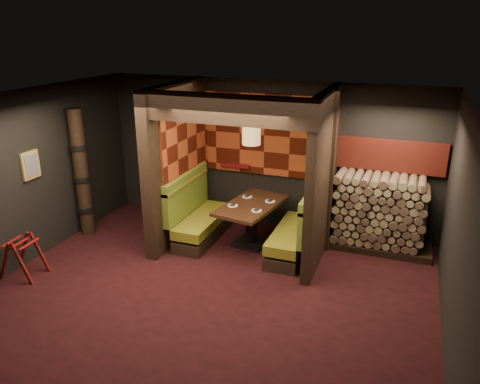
% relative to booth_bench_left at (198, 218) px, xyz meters
% --- Properties ---
extents(floor, '(6.50, 5.50, 0.02)m').
position_rel_booth_bench_left_xyz_m(floor, '(0.96, -1.65, -0.41)').
color(floor, black).
rests_on(floor, ground).
extents(ceiling, '(6.50, 5.50, 0.02)m').
position_rel_booth_bench_left_xyz_m(ceiling, '(0.96, -1.65, 2.46)').
color(ceiling, black).
rests_on(ceiling, ground).
extents(wall_back, '(6.50, 0.02, 2.85)m').
position_rel_booth_bench_left_xyz_m(wall_back, '(0.96, 1.11, 1.02)').
color(wall_back, black).
rests_on(wall_back, ground).
extents(wall_front, '(6.50, 0.02, 2.85)m').
position_rel_booth_bench_left_xyz_m(wall_front, '(0.96, -4.41, 1.02)').
color(wall_front, black).
rests_on(wall_front, ground).
extents(wall_left, '(0.02, 5.50, 2.85)m').
position_rel_booth_bench_left_xyz_m(wall_left, '(-2.30, -1.65, 1.02)').
color(wall_left, black).
rests_on(wall_left, ground).
extents(wall_right, '(0.02, 5.50, 2.85)m').
position_rel_booth_bench_left_xyz_m(wall_right, '(4.22, -1.65, 1.02)').
color(wall_right, black).
rests_on(wall_right, ground).
extents(partition_left, '(0.20, 2.20, 2.85)m').
position_rel_booth_bench_left_xyz_m(partition_left, '(-0.39, -0.00, 1.02)').
color(partition_left, black).
rests_on(partition_left, floor).
extents(partition_right, '(0.15, 2.10, 2.85)m').
position_rel_booth_bench_left_xyz_m(partition_right, '(2.26, 0.05, 1.02)').
color(partition_right, black).
rests_on(partition_right, floor).
extents(header_beam, '(2.85, 0.18, 0.44)m').
position_rel_booth_bench_left_xyz_m(header_beam, '(0.94, -0.95, 2.23)').
color(header_beam, black).
rests_on(header_beam, partition_left).
extents(tapa_back_panel, '(2.40, 0.06, 1.55)m').
position_rel_booth_bench_left_xyz_m(tapa_back_panel, '(0.94, 1.06, 1.42)').
color(tapa_back_panel, '#953918').
rests_on(tapa_back_panel, wall_back).
extents(tapa_side_panel, '(0.04, 1.85, 1.45)m').
position_rel_booth_bench_left_xyz_m(tapa_side_panel, '(-0.27, 0.17, 1.45)').
color(tapa_side_panel, '#953918').
rests_on(tapa_side_panel, partition_left).
extents(lacquer_shelf, '(0.60, 0.12, 0.07)m').
position_rel_booth_bench_left_xyz_m(lacquer_shelf, '(0.36, 1.00, 0.78)').
color(lacquer_shelf, '#600D12').
rests_on(lacquer_shelf, wall_back).
extents(booth_bench_left, '(0.68, 1.60, 1.14)m').
position_rel_booth_bench_left_xyz_m(booth_bench_left, '(0.00, 0.00, 0.00)').
color(booth_bench_left, black).
rests_on(booth_bench_left, floor).
extents(booth_bench_right, '(0.68, 1.60, 1.14)m').
position_rel_booth_bench_left_xyz_m(booth_bench_right, '(1.89, 0.00, 0.00)').
color(booth_bench_right, black).
rests_on(booth_bench_right, floor).
extents(dining_table, '(1.06, 1.62, 0.80)m').
position_rel_booth_bench_left_xyz_m(dining_table, '(1.03, 0.07, 0.16)').
color(dining_table, black).
rests_on(dining_table, floor).
extents(place_settings, '(0.73, 0.77, 0.03)m').
position_rel_booth_bench_left_xyz_m(place_settings, '(1.03, 0.07, 0.41)').
color(place_settings, white).
rests_on(place_settings, dining_table).
extents(pendant_lamp, '(0.31, 0.31, 0.96)m').
position_rel_booth_bench_left_xyz_m(pendant_lamp, '(1.03, 0.02, 1.71)').
color(pendant_lamp, olive).
rests_on(pendant_lamp, ceiling).
extents(framed_picture, '(0.05, 0.36, 0.46)m').
position_rel_booth_bench_left_xyz_m(framed_picture, '(-2.25, -1.55, 1.22)').
color(framed_picture, olive).
rests_on(framed_picture, wall_left).
extents(luggage_rack, '(0.68, 0.50, 0.71)m').
position_rel_booth_bench_left_xyz_m(luggage_rack, '(-2.01, -2.24, -0.05)').
color(luggage_rack, '#4B0E0B').
rests_on(luggage_rack, floor).
extents(totem_column, '(0.31, 0.31, 2.40)m').
position_rel_booth_bench_left_xyz_m(totem_column, '(-2.09, -0.55, 0.79)').
color(totem_column, black).
rests_on(totem_column, floor).
extents(firewood_stack, '(1.73, 0.70, 1.36)m').
position_rel_booth_bench_left_xyz_m(firewood_stack, '(3.25, 0.70, 0.28)').
color(firewood_stack, black).
rests_on(firewood_stack, floor).
extents(mosaic_header, '(1.83, 0.10, 0.56)m').
position_rel_booth_bench_left_xyz_m(mosaic_header, '(3.25, 1.03, 1.24)').
color(mosaic_header, maroon).
rests_on(mosaic_header, wall_back).
extents(bay_front_post, '(0.08, 0.08, 2.85)m').
position_rel_booth_bench_left_xyz_m(bay_front_post, '(2.35, 0.31, 1.02)').
color(bay_front_post, black).
rests_on(bay_front_post, floor).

